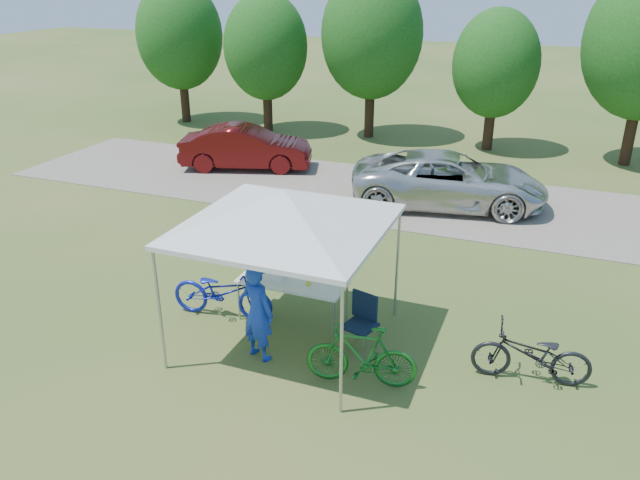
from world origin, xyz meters
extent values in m
plane|color=#2D5119|center=(0.00, 0.00, 0.00)|extent=(100.00, 100.00, 0.00)
cube|color=gray|center=(0.00, 8.00, 0.01)|extent=(24.00, 5.00, 0.02)
cylinder|color=#A5A5AA|center=(-1.50, -1.50, 1.05)|extent=(0.05, 0.05, 2.10)
cylinder|color=#A5A5AA|center=(1.50, -1.50, 1.05)|extent=(0.05, 0.05, 2.10)
cylinder|color=#A5A5AA|center=(-1.50, 1.50, 1.05)|extent=(0.05, 0.05, 2.10)
cylinder|color=#A5A5AA|center=(1.50, 1.50, 1.05)|extent=(0.05, 0.05, 2.10)
cube|color=silver|center=(0.00, 0.00, 2.14)|extent=(3.15, 3.15, 0.08)
pyramid|color=silver|center=(0.00, 0.00, 2.73)|extent=(4.53, 4.53, 0.55)
cylinder|color=#382314|center=(-11.00, 14.00, 0.94)|extent=(0.36, 0.36, 1.89)
ellipsoid|color=#144711|center=(-11.00, 14.00, 3.51)|extent=(3.46, 3.46, 4.32)
cylinder|color=#382314|center=(-7.00, 13.70, 0.88)|extent=(0.36, 0.36, 1.75)
ellipsoid|color=#144711|center=(-7.00, 13.70, 3.25)|extent=(3.20, 3.20, 4.00)
cylinder|color=#382314|center=(-3.00, 14.30, 1.01)|extent=(0.36, 0.36, 2.03)
ellipsoid|color=#144711|center=(-3.00, 14.30, 3.77)|extent=(3.71, 3.71, 4.64)
cylinder|color=#382314|center=(1.50, 14.10, 0.80)|extent=(0.36, 0.36, 1.61)
ellipsoid|color=#144711|center=(1.50, 14.10, 2.99)|extent=(2.94, 2.94, 3.68)
cylinder|color=#382314|center=(6.00, 13.80, 1.05)|extent=(0.36, 0.36, 2.10)
cube|color=white|center=(-0.20, 0.65, 0.78)|extent=(1.95, 0.81, 0.04)
cylinder|color=#A5A5AA|center=(-1.12, 0.30, 0.38)|extent=(0.04, 0.04, 0.76)
cylinder|color=#A5A5AA|center=(0.73, 0.30, 0.38)|extent=(0.04, 0.04, 0.76)
cylinder|color=#A5A5AA|center=(-1.12, 0.99, 0.38)|extent=(0.04, 0.04, 0.76)
cylinder|color=#A5A5AA|center=(0.73, 0.99, 0.38)|extent=(0.04, 0.04, 0.76)
cube|color=black|center=(1.25, 0.16, 0.46)|extent=(0.61, 0.61, 0.04)
cube|color=black|center=(1.25, 0.40, 0.72)|extent=(0.48, 0.18, 0.49)
cylinder|color=#A5A5AA|center=(1.03, -0.06, 0.22)|extent=(0.02, 0.02, 0.44)
cylinder|color=#A5A5AA|center=(1.47, -0.06, 0.22)|extent=(0.02, 0.02, 0.44)
cylinder|color=#A5A5AA|center=(1.03, 0.37, 0.22)|extent=(0.02, 0.02, 0.44)
cylinder|color=#A5A5AA|center=(1.47, 0.37, 0.22)|extent=(0.02, 0.02, 0.44)
cube|color=white|center=(-0.58, 0.65, 0.96)|extent=(0.47, 0.31, 0.31)
cube|color=white|center=(-0.58, 0.65, 1.14)|extent=(0.49, 0.33, 0.04)
cylinder|color=yellow|center=(0.14, 0.60, 0.84)|extent=(0.09, 0.09, 0.07)
imported|color=#1637B4|center=(-0.24, -0.65, 0.85)|extent=(0.72, 0.58, 1.70)
imported|color=#121DA1|center=(-1.44, 0.29, 0.51)|extent=(2.00, 0.86, 1.02)
imported|color=#176721|center=(1.56, -0.74, 0.52)|extent=(1.78, 0.79, 1.03)
imported|color=black|center=(3.99, 0.29, 0.47)|extent=(1.88, 0.88, 0.95)
imported|color=silver|center=(1.29, 7.73, 0.74)|extent=(5.51, 3.30, 1.43)
imported|color=#4E0D0D|center=(-5.42, 8.82, 0.70)|extent=(4.39, 2.66, 1.37)
camera|label=1|loc=(3.90, -8.44, 5.92)|focal=35.00mm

